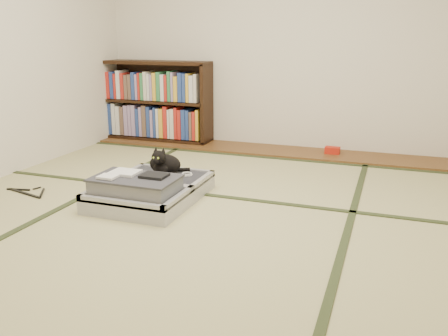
% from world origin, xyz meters
% --- Properties ---
extents(floor, '(4.50, 4.50, 0.00)m').
position_xyz_m(floor, '(0.00, 0.00, 0.00)').
color(floor, tan).
rests_on(floor, ground).
extents(wood_strip, '(4.00, 0.50, 0.02)m').
position_xyz_m(wood_strip, '(0.00, 2.00, 0.01)').
color(wood_strip, brown).
rests_on(wood_strip, ground).
extents(red_item, '(0.15, 0.09, 0.07)m').
position_xyz_m(red_item, '(0.65, 2.03, 0.06)').
color(red_item, red).
rests_on(red_item, wood_strip).
extents(tatami_borders, '(4.00, 4.50, 0.01)m').
position_xyz_m(tatami_borders, '(0.00, 0.49, 0.00)').
color(tatami_borders, '#2D381E').
rests_on(tatami_borders, ground).
extents(bookcase, '(1.36, 0.31, 0.92)m').
position_xyz_m(bookcase, '(-1.43, 2.07, 0.45)').
color(bookcase, black).
rests_on(bookcase, wood_strip).
extents(suitcase, '(0.68, 0.91, 0.27)m').
position_xyz_m(suitcase, '(-0.46, 0.11, 0.09)').
color(suitcase, '#AFAFB4').
rests_on(suitcase, floor).
extents(cat, '(0.30, 0.30, 0.24)m').
position_xyz_m(cat, '(-0.48, 0.41, 0.22)').
color(cat, black).
rests_on(cat, suitcase).
extents(cable_coil, '(0.09, 0.09, 0.02)m').
position_xyz_m(cable_coil, '(-0.30, 0.45, 0.14)').
color(cable_coil, white).
rests_on(cable_coil, suitcase).
extents(hanger, '(0.41, 0.23, 0.01)m').
position_xyz_m(hanger, '(-1.47, -0.03, 0.01)').
color(hanger, black).
rests_on(hanger, floor).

